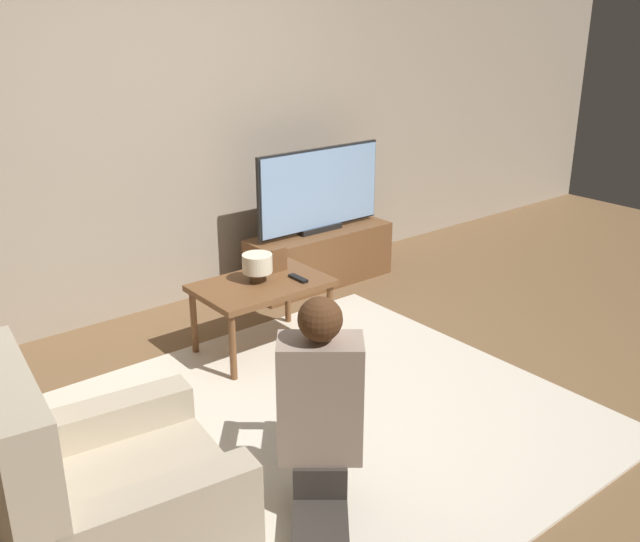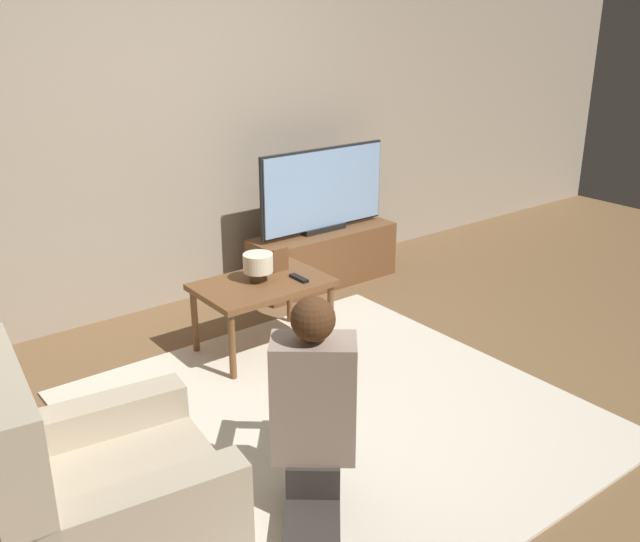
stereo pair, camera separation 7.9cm
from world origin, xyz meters
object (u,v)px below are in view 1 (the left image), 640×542
(coffee_table, at_px, (262,291))
(table_lamp, at_px, (257,265))
(tv, at_px, (320,190))
(armchair, at_px, (109,510))
(person_kneeling, at_px, (320,413))

(coffee_table, relative_size, table_lamp, 4.34)
(tv, relative_size, armchair, 1.17)
(armchair, bearing_deg, tv, -46.22)
(table_lamp, bearing_deg, tv, 32.77)
(coffee_table, distance_m, table_lamp, 0.16)
(tv, relative_size, table_lamp, 6.03)
(tv, height_order, armchair, tv)
(table_lamp, bearing_deg, armchair, -140.74)
(person_kneeling, bearing_deg, armchair, 25.53)
(tv, height_order, coffee_table, tv)
(tv, height_order, table_lamp, tv)
(coffee_table, distance_m, person_kneeling, 1.52)
(person_kneeling, bearing_deg, table_lamp, -76.07)
(armchair, bearing_deg, coffee_table, -44.54)
(armchair, height_order, table_lamp, armchair)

